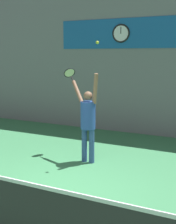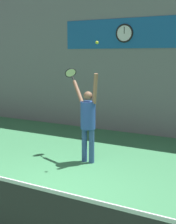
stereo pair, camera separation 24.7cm
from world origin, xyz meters
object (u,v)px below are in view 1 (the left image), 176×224
Objects in this scene: tennis_player at (88,118)px; tennis_racket at (70,73)px; scoreboard_clock at (121,33)px; tennis_ball at (97,42)px.

tennis_player is 1.35m from tennis_racket.
tennis_ball is (0.69, -3.30, -0.41)m from scoreboard_clock.
tennis_player is at bearing 155.24° from tennis_ball.
tennis_player is at bearing -82.86° from scoreboard_clock.
tennis_player is 5.39× the size of tennis_racket.
scoreboard_clock is 2.92m from tennis_racket.
tennis_ball is (0.30, -0.14, 1.73)m from tennis_player.
scoreboard_clock is 1.49× the size of tennis_racket.
tennis_racket is at bearing 149.25° from tennis_ball.
tennis_player is at bearing -32.93° from tennis_racket.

